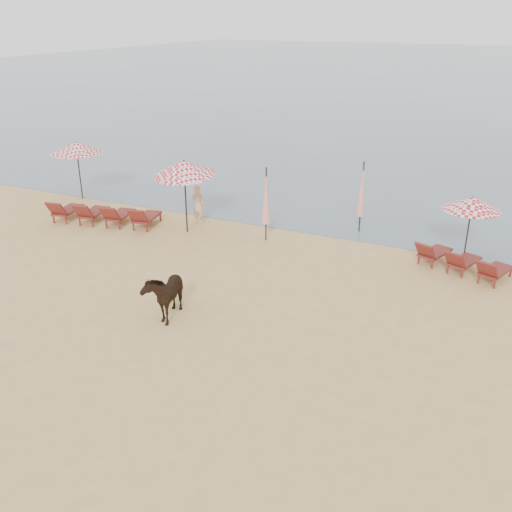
% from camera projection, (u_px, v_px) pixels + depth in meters
% --- Properties ---
extents(ground, '(120.00, 120.00, 0.00)m').
position_uv_depth(ground, '(158.00, 386.00, 12.26)').
color(ground, tan).
rests_on(ground, ground).
extents(sea, '(160.00, 140.00, 0.06)m').
position_uv_depth(sea, '(484.00, 70.00, 78.93)').
color(sea, '#51606B').
rests_on(sea, ground).
extents(lounger_cluster_left, '(4.19, 2.38, 0.63)m').
position_uv_depth(lounger_cluster_left, '(104.00, 213.00, 21.45)').
color(lounger_cluster_left, maroon).
rests_on(lounger_cluster_left, ground).
extents(lounger_cluster_right, '(2.94, 2.31, 0.57)m').
position_uv_depth(lounger_cluster_right, '(462.00, 261.00, 17.45)').
color(lounger_cluster_right, maroon).
rests_on(lounger_cluster_right, ground).
extents(umbrella_open_left_a, '(2.17, 2.17, 2.46)m').
position_uv_depth(umbrella_open_left_a, '(76.00, 148.00, 23.66)').
color(umbrella_open_left_a, black).
rests_on(umbrella_open_left_a, ground).
extents(umbrella_open_left_b, '(2.16, 2.20, 2.76)m').
position_uv_depth(umbrella_open_left_b, '(184.00, 168.00, 19.94)').
color(umbrella_open_left_b, black).
rests_on(umbrella_open_left_b, ground).
extents(umbrella_open_right, '(1.81, 1.81, 2.21)m').
position_uv_depth(umbrella_open_right, '(472.00, 203.00, 17.52)').
color(umbrella_open_right, black).
rests_on(umbrella_open_right, ground).
extents(umbrella_closed_left, '(0.32, 0.32, 2.63)m').
position_uv_depth(umbrella_closed_left, '(266.00, 196.00, 19.47)').
color(umbrella_closed_left, black).
rests_on(umbrella_closed_left, ground).
extents(umbrella_closed_right, '(0.32, 0.32, 2.64)m').
position_uv_depth(umbrella_closed_right, '(362.00, 189.00, 20.19)').
color(umbrella_closed_right, black).
rests_on(umbrella_closed_right, ground).
extents(cow, '(1.07, 1.72, 1.35)m').
position_uv_depth(cow, '(165.00, 292.00, 14.86)').
color(cow, black).
rests_on(cow, ground).
extents(beachgoer_left, '(0.57, 0.40, 1.48)m').
position_uv_depth(beachgoer_left, '(198.00, 204.00, 21.44)').
color(beachgoer_left, tan).
rests_on(beachgoer_left, ground).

